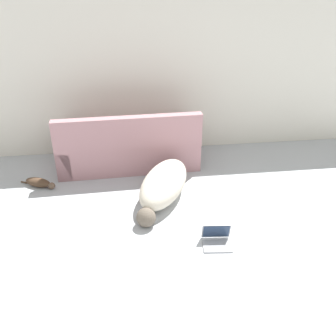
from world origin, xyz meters
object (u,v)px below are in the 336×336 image
(dog, at_px, (163,185))
(laptop_open, at_px, (217,237))
(couch, at_px, (129,149))
(cat, at_px, (39,183))

(dog, xyz_separation_m, laptop_open, (0.48, -0.96, -0.14))
(couch, height_order, laptop_open, couch)
(couch, bearing_deg, cat, 17.89)
(couch, xyz_separation_m, cat, (-1.26, -0.45, -0.23))
(dog, bearing_deg, cat, -81.59)
(dog, distance_m, cat, 1.75)
(dog, relative_size, laptop_open, 4.54)
(dog, height_order, laptop_open, dog)
(cat, bearing_deg, laptop_open, -8.03)
(couch, relative_size, laptop_open, 6.17)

